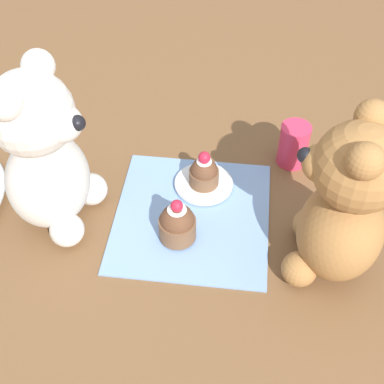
% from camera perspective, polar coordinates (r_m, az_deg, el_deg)
% --- Properties ---
extents(ground_plane, '(4.00, 4.00, 0.00)m').
position_cam_1_polar(ground_plane, '(0.84, 0.00, -2.64)').
color(ground_plane, brown).
extents(knitted_placemat, '(0.25, 0.24, 0.01)m').
position_cam_1_polar(knitted_placemat, '(0.84, 0.00, -2.51)').
color(knitted_placemat, '#7A9ED1').
rests_on(knitted_placemat, ground_plane).
extents(teddy_bear_cream, '(0.15, 0.15, 0.27)m').
position_cam_1_polar(teddy_bear_cream, '(0.78, -15.51, 3.85)').
color(teddy_bear_cream, silver).
rests_on(teddy_bear_cream, ground_plane).
extents(teddy_bear_tan, '(0.15, 0.14, 0.26)m').
position_cam_1_polar(teddy_bear_tan, '(0.71, 15.96, -1.45)').
color(teddy_bear_tan, '#A3703D').
rests_on(teddy_bear_tan, ground_plane).
extents(cupcake_near_cream_bear, '(0.06, 0.06, 0.08)m').
position_cam_1_polar(cupcake_near_cream_bear, '(0.78, -1.57, -3.38)').
color(cupcake_near_cream_bear, brown).
rests_on(cupcake_near_cream_bear, knitted_placemat).
extents(saucer_plate, '(0.10, 0.10, 0.01)m').
position_cam_1_polar(saucer_plate, '(0.88, 1.26, 0.90)').
color(saucer_plate, silver).
rests_on(saucer_plate, knitted_placemat).
extents(cupcake_near_tan_bear, '(0.05, 0.05, 0.07)m').
position_cam_1_polar(cupcake_near_tan_bear, '(0.86, 1.29, 2.09)').
color(cupcake_near_tan_bear, brown).
rests_on(cupcake_near_tan_bear, saucer_plate).
extents(juice_glass, '(0.05, 0.05, 0.08)m').
position_cam_1_polar(juice_glass, '(0.92, 10.78, 4.99)').
color(juice_glass, '#DB3356').
rests_on(juice_glass, ground_plane).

